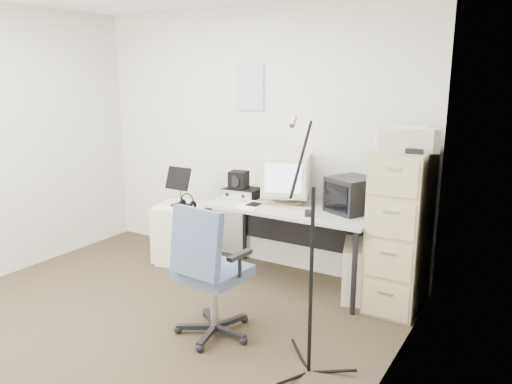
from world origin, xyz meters
The scene contains 21 objects.
floor centered at (0.00, 0.00, -0.01)m, with size 3.60×3.60×0.01m, color #2D2416.
wall_back centered at (0.00, 1.80, 1.25)m, with size 3.60×0.02×2.50m, color beige.
wall_right centered at (1.80, 0.00, 1.25)m, with size 0.02×3.60×2.50m, color beige.
wall_calendar centered at (-0.02, 1.79, 1.75)m, with size 0.30×0.02×0.44m, color white.
filing_cabinet centered at (1.58, 1.48, 0.65)m, with size 0.40×0.60×1.30m, color tan.
printer centered at (1.58, 1.46, 1.39)m, with size 0.45×0.31×0.17m, color #B6AEA2.
desk centered at (0.63, 1.45, 0.36)m, with size 1.50×0.70×0.73m, color #9D9D9B.
crt_monitor centered at (0.53, 1.51, 0.95)m, with size 0.40×0.42×0.45m, color #B6AEA2.
crt_tv centered at (1.14, 1.54, 0.88)m, with size 0.33×0.35×0.30m, color black.
desk_speaker centered at (0.94, 1.54, 0.81)m, with size 0.08×0.08×0.15m, color beige.
keyboard centered at (0.63, 1.28, 0.74)m, with size 0.46×0.16×0.03m, color #B6AEA2.
mouse centered at (0.88, 1.25, 0.75)m, with size 0.07×0.11×0.03m, color black.
radio_receiver centered at (0.08, 1.48, 0.78)m, with size 0.33×0.23×0.09m, color black.
radio_speaker centered at (0.05, 1.46, 0.90)m, with size 0.16×0.15×0.16m, color black.
papers centered at (0.33, 1.26, 0.74)m, with size 0.20×0.27×0.02m, color white.
pc_tower centered at (1.23, 1.50, 0.23)m, with size 0.22×0.50×0.46m, color #B6AEA2.
office_chair centered at (0.56, 0.33, 0.50)m, with size 0.58×0.58×1.00m, color #3A475B.
side_cart centered at (-0.54, 1.35, 0.30)m, with size 0.49×0.39×0.61m, color white.
music_stand centered at (-0.52, 1.30, 0.81)m, with size 0.27×0.14×0.40m, color black.
headphones centered at (-0.39, 1.23, 0.66)m, with size 0.17×0.17×0.03m, color black.
mic_stand centered at (1.37, 0.26, 0.80)m, with size 0.02×0.02×1.60m, color black.
Camera 1 is at (2.56, -2.38, 1.87)m, focal length 35.00 mm.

